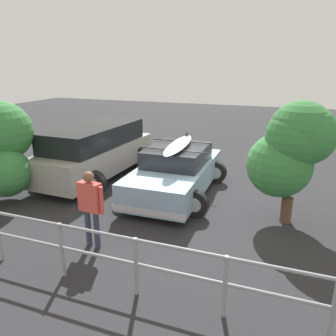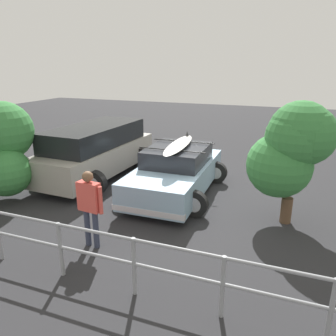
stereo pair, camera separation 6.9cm
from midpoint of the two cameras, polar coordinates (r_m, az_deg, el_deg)
name	(u,v)px [view 1 (the left image)]	position (r m, az deg, el deg)	size (l,w,h in m)	color
ground_plane	(188,198)	(9.25, 3.22, -5.26)	(44.00, 44.00, 0.02)	#28282B
sedan_car	(176,172)	(9.36, 1.16, -0.63)	(2.56, 4.18, 1.64)	#8CADC6
suv_car	(96,151)	(10.99, -12.66, 2.99)	(2.63, 4.94, 1.71)	#9E998E
person_bystander	(90,203)	(6.69, -13.64, -5.89)	(0.63, 0.23, 1.63)	#33384C
railing_fence	(136,258)	(5.38, -6.00, -15.32)	(8.60, 0.13, 1.03)	gray
bush_near_left	(295,143)	(7.76, 20.97, 4.14)	(1.87, 1.55, 2.86)	brown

